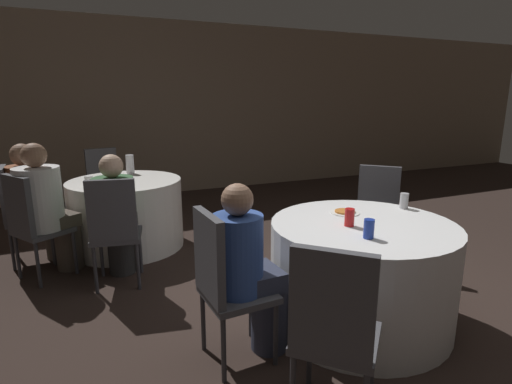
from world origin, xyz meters
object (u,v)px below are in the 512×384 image
(chair_far_north, at_px, (104,180))
(chair_far_west, at_px, (17,207))
(person_green_jacket, at_px, (117,217))
(soda_can_red, at_px, (349,217))
(person_floral_shirt, at_px, (36,202))
(soda_can_silver, at_px, (404,201))
(chair_near_southwest, at_px, (334,325))
(chair_near_northeast, at_px, (377,209))
(pizza_plate_near, at_px, (345,212))
(table_far, at_px, (127,214))
(chair_near_west, at_px, (223,277))
(person_blue_shirt, at_px, (250,273))
(bottle_far, at_px, (130,164))
(table_near, at_px, (361,272))
(chair_far_southwest, at_px, (30,219))
(soda_can_blue, at_px, (369,229))
(chair_far_south, at_px, (114,225))

(chair_far_north, height_order, chair_far_west, same)
(person_green_jacket, xyz_separation_m, soda_can_red, (1.41, -1.40, 0.22))
(person_floral_shirt, relative_size, soda_can_silver, 9.63)
(chair_near_southwest, distance_m, person_floral_shirt, 3.28)
(chair_near_northeast, xyz_separation_m, pizza_plate_near, (-0.72, -0.49, 0.18))
(table_far, height_order, person_green_jacket, person_green_jacket)
(table_far, distance_m, soda_can_red, 2.59)
(table_far, height_order, chair_far_west, chair_far_west)
(chair_near_west, bearing_deg, person_green_jacket, -165.68)
(chair_near_west, distance_m, soda_can_red, 0.96)
(chair_near_northeast, xyz_separation_m, soda_can_silver, (-0.22, -0.57, 0.24))
(chair_far_north, relative_size, soda_can_silver, 7.91)
(chair_near_southwest, relative_size, person_blue_shirt, 0.86)
(bottle_far, bearing_deg, person_blue_shirt, -81.42)
(table_near, relative_size, soda_can_red, 10.61)
(chair_far_west, bearing_deg, chair_far_southwest, 15.11)
(chair_far_west, height_order, pizza_plate_near, chair_far_west)
(table_near, height_order, chair_far_west, chair_far_west)
(chair_far_west, bearing_deg, soda_can_blue, 39.68)
(chair_far_south, bearing_deg, chair_far_north, 100.03)
(chair_near_northeast, height_order, person_blue_shirt, person_blue_shirt)
(person_green_jacket, height_order, soda_can_silver, person_green_jacket)
(person_blue_shirt, bearing_deg, chair_near_northeast, 112.55)
(pizza_plate_near, xyz_separation_m, bottle_far, (-1.31, 2.32, 0.10))
(chair_far_southwest, bearing_deg, bottle_far, 100.93)
(table_far, bearing_deg, chair_far_north, 99.45)
(chair_far_south, bearing_deg, person_blue_shirt, -51.18)
(person_green_jacket, bearing_deg, pizza_plate_near, -25.01)
(table_far, xyz_separation_m, chair_far_north, (-0.17, 0.99, 0.20))
(soda_can_red, bearing_deg, soda_can_silver, 16.59)
(chair_far_west, xyz_separation_m, soda_can_blue, (2.23, -2.42, 0.24))
(chair_far_west, relative_size, bottle_far, 4.48)
(chair_near_southwest, relative_size, chair_far_south, 1.00)
(chair_far_south, relative_size, soda_can_blue, 7.91)
(table_far, bearing_deg, chair_far_south, -100.61)
(chair_far_north, xyz_separation_m, pizza_plate_near, (1.58, -2.94, 0.18))
(chair_near_southwest, height_order, chair_far_south, same)
(person_floral_shirt, bearing_deg, chair_near_southwest, 23.82)
(chair_far_west, bearing_deg, table_near, 44.98)
(person_floral_shirt, distance_m, soda_can_red, 3.03)
(chair_far_south, relative_size, pizza_plate_near, 4.36)
(chair_near_west, height_order, chair_near_northeast, same)
(bottle_far, bearing_deg, soda_can_red, -66.00)
(person_blue_shirt, xyz_separation_m, bottle_far, (-0.40, 2.64, 0.29))
(chair_far_southwest, xyz_separation_m, chair_far_north, (0.68, 1.54, 0.00))
(chair_far_southwest, distance_m, bottle_far, 1.35)
(chair_near_northeast, height_order, person_green_jacket, person_green_jacket)
(person_blue_shirt, xyz_separation_m, soda_can_blue, (0.72, -0.20, 0.25))
(chair_near_northeast, distance_m, bottle_far, 2.75)
(table_near, relative_size, person_floral_shirt, 1.10)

